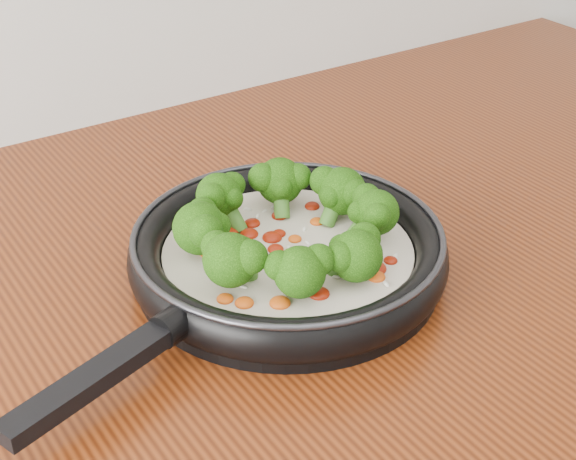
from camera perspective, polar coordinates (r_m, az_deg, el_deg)
skillet at (r=0.78m, az=-0.16°, el=-1.30°), size 0.48×0.36×0.08m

